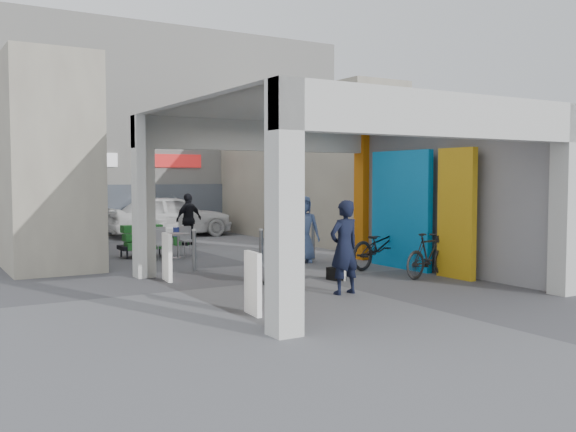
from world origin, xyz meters
TOP-DOWN VIEW (x-y plane):
  - ground at (0.00, 0.00)m, footprint 90.00×90.00m
  - arcade_canopy at (0.54, -0.82)m, footprint 6.40×6.45m
  - far_building at (-0.00, 13.99)m, footprint 18.00×4.08m
  - plaza_bldg_left at (-4.50, 7.50)m, footprint 2.00×9.00m
  - plaza_bldg_right at (4.50, 7.50)m, footprint 2.00×9.00m
  - bollard_left at (-1.69, 2.35)m, footprint 0.09×0.09m
  - bollard_center at (0.02, 2.24)m, footprint 0.09×0.09m
  - bollard_right at (1.72, 2.52)m, footprint 0.09×0.09m
  - advert_board_near at (-2.75, -2.60)m, footprint 0.15×0.56m
  - advert_board_far at (-2.75, 1.26)m, footprint 0.15×0.56m
  - cafe_set at (-1.27, 4.98)m, footprint 1.33×1.07m
  - produce_stand at (-1.86, 5.49)m, footprint 1.31×0.71m
  - crate_stack at (0.13, 7.86)m, footprint 0.52×0.45m
  - border_collie at (0.37, -0.53)m, footprint 0.26×0.51m
  - man_with_dog at (-0.46, -1.87)m, footprint 0.67×0.47m
  - man_back_turned at (-0.86, -0.25)m, footprint 1.05×0.93m
  - man_elderly at (1.27, 2.30)m, footprint 0.99×0.84m
  - man_crates at (0.32, 7.63)m, footprint 1.05×0.68m
  - bicycle_front at (2.30, 0.46)m, footprint 2.16×1.17m
  - bicycle_rear at (2.30, -1.21)m, footprint 1.69×0.78m
  - white_van at (0.88, 10.80)m, footprint 4.52×1.83m

SIDE VIEW (x-z plane):
  - ground at x=0.00m, z-range 0.00..0.00m
  - border_collie at x=0.37m, z-range -0.07..0.63m
  - crate_stack at x=0.13m, z-range 0.00..0.56m
  - cafe_set at x=-1.27m, z-range -0.12..0.69m
  - produce_stand at x=-1.86m, z-range -0.09..0.77m
  - bollard_center at x=0.02m, z-range 0.00..0.90m
  - bollard_left at x=-1.69m, z-range 0.00..0.95m
  - bicycle_rear at x=2.30m, z-range 0.00..0.98m
  - bollard_right at x=1.72m, z-range 0.00..0.99m
  - advert_board_near at x=-2.75m, z-range 0.01..1.01m
  - advert_board_far at x=-2.75m, z-range 0.01..1.01m
  - bicycle_front at x=2.30m, z-range 0.00..1.08m
  - white_van at x=0.88m, z-range 0.00..1.54m
  - man_crates at x=0.32m, z-range 0.00..1.66m
  - man_elderly at x=1.27m, z-range 0.00..1.71m
  - man_with_dog at x=-0.46m, z-range 0.00..1.75m
  - man_back_turned at x=-0.86m, z-range 0.00..1.79m
  - arcade_canopy at x=0.54m, z-range -0.90..5.50m
  - plaza_bldg_left at x=-4.50m, z-range 0.00..5.00m
  - plaza_bldg_right at x=4.50m, z-range 0.00..5.00m
  - far_building at x=0.00m, z-range -0.01..7.99m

